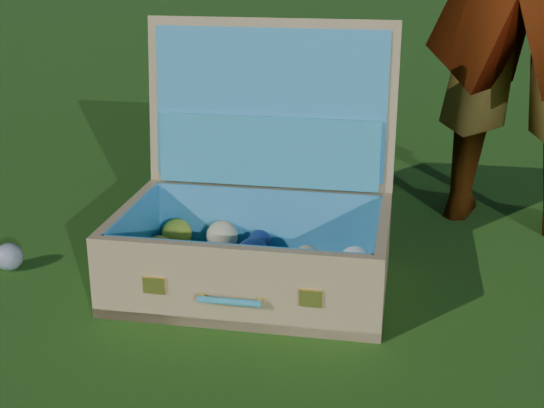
# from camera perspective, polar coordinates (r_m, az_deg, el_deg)

# --- Properties ---
(ground) EXTENTS (60.00, 60.00, 0.00)m
(ground) POSITION_cam_1_polar(r_m,az_deg,el_deg) (1.70, -3.49, -7.87)
(ground) COLOR #215114
(ground) RESTS_ON ground
(stray_ball) EXTENTS (0.07, 0.07, 0.07)m
(stray_ball) POSITION_cam_1_polar(r_m,az_deg,el_deg) (1.98, -19.18, -3.78)
(stray_ball) COLOR teal
(stray_ball) RESTS_ON ground
(suitcase) EXTENTS (0.76, 0.70, 0.60)m
(suitcase) POSITION_cam_1_polar(r_m,az_deg,el_deg) (1.80, -1.14, -0.34)
(suitcase) COLOR tan
(suitcase) RESTS_ON ground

